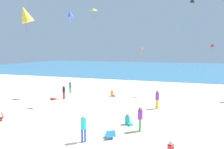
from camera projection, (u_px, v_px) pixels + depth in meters
name	position (u px, v px, depth m)	size (l,w,h in m)	color
ground_plane	(127.00, 105.00, 18.76)	(120.00, 120.00, 0.00)	beige
ocean_water	(162.00, 68.00, 62.29)	(120.00, 60.00, 0.05)	teal
beach_chair_far_left	(1.00, 117.00, 14.52)	(0.77, 0.77, 0.61)	#D13D3D
beach_chair_mid_beach	(110.00, 134.00, 11.56)	(0.81, 0.82, 0.51)	#2370B2
cooler_box	(53.00, 98.00, 20.85)	(0.62, 0.47, 0.29)	red
person_0	(64.00, 91.00, 21.21)	(0.36, 0.36, 1.45)	red
person_1	(140.00, 117.00, 12.54)	(0.37, 0.37, 1.61)	green
person_2	(84.00, 126.00, 11.02)	(0.42, 0.42, 1.57)	blue
person_3	(128.00, 121.00, 13.75)	(0.68, 0.63, 0.77)	#19ADB2
person_5	(70.00, 86.00, 24.17)	(0.40, 0.40, 1.46)	green
person_6	(157.00, 98.00, 17.49)	(0.47, 0.47, 1.68)	yellow
person_8	(112.00, 94.00, 22.39)	(0.57, 0.34, 0.72)	orange
kite_blue	(70.00, 14.00, 22.04)	(1.27, 1.19, 1.42)	blue
kite_yellow	(25.00, 14.00, 12.80)	(1.29, 1.35, 1.69)	yellow
kite_red	(212.00, 46.00, 35.05)	(0.60, 0.37, 1.27)	red
kite_green	(178.00, 25.00, 30.22)	(0.46, 0.47, 1.25)	green
kite_lime	(94.00, 10.00, 18.55)	(0.67, 0.56, 1.04)	#99DB33
kite_orange	(142.00, 48.00, 32.64)	(0.56, 0.53, 1.52)	orange
kite_black	(193.00, 0.00, 22.84)	(0.68, 0.58, 1.25)	black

